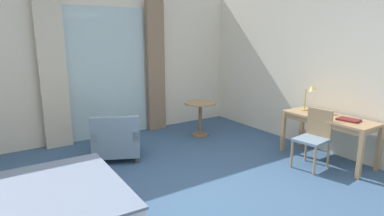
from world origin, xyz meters
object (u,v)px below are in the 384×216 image
at_px(desk_lamp, 311,91).
at_px(closed_book, 349,120).
at_px(round_cafe_table, 200,111).
at_px(writing_desk, 329,122).
at_px(armchair_by_window, 117,140).
at_px(desk_chair, 314,135).

relative_size(desk_lamp, closed_book, 1.48).
bearing_deg(round_cafe_table, desk_lamp, -60.89).
relative_size(desk_lamp, round_cafe_table, 0.67).
distance_m(writing_desk, armchair_by_window, 3.44).
bearing_deg(writing_desk, desk_lamp, 82.50).
bearing_deg(writing_desk, armchair_by_window, 144.95).
bearing_deg(armchair_by_window, desk_chair, -39.86).
distance_m(desk_lamp, closed_book, 0.81).
distance_m(writing_desk, desk_chair, 0.43).
height_order(desk_lamp, round_cafe_table, desk_lamp).
relative_size(armchair_by_window, round_cafe_table, 1.43).
height_order(desk_chair, desk_lamp, desk_lamp).
height_order(writing_desk, armchair_by_window, armchair_by_window).
height_order(desk_lamp, closed_book, desk_lamp).
xyz_separation_m(desk_chair, round_cafe_table, (-0.54, 2.26, 0.00)).
distance_m(writing_desk, desk_lamp, 0.61).
distance_m(desk_lamp, armchair_by_window, 3.34).
xyz_separation_m(writing_desk, desk_lamp, (0.06, 0.42, 0.44)).
distance_m(desk_chair, desk_lamp, 0.87).
distance_m(desk_chair, closed_book, 0.56).
distance_m(armchair_by_window, round_cafe_table, 1.89).
height_order(writing_desk, closed_book, closed_book).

